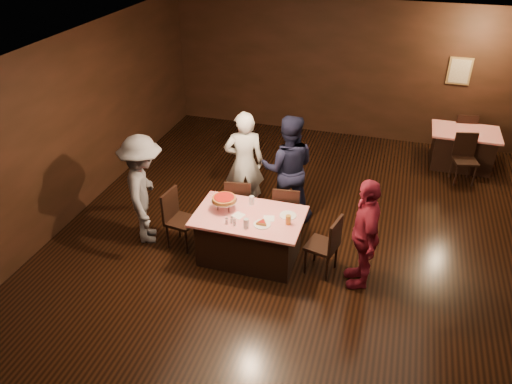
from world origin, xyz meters
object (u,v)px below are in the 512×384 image
diner_grey_knit (144,190)px  chair_end_left (182,220)px  chair_far_left (240,202)px  diner_white_jacket (244,163)px  chair_end_right (322,244)px  glass_amber (288,220)px  chair_back_near (465,160)px  pizza_stand (224,199)px  back_table (462,149)px  plate_empty (288,215)px  chair_back_far (462,133)px  diner_red_shirt (365,233)px  glass_back (252,200)px  diner_navy_hoodie (288,168)px  chair_far_right (287,210)px  main_table (249,237)px  glass_front_left (246,223)px

diner_grey_knit → chair_end_left: bearing=-116.2°
chair_far_left → diner_white_jacket: 0.69m
chair_end_right → glass_amber: chair_end_right is taller
chair_back_near → pizza_stand: 4.98m
chair_end_left → pizza_stand: pizza_stand is taller
back_table → plate_empty: 4.81m
chair_end_right → diner_grey_knit: (-2.80, 0.02, 0.42)m
back_table → pizza_stand: pizza_stand is taller
chair_back_far → diner_red_shirt: diner_red_shirt is taller
plate_empty → chair_end_left: bearing=-174.8°
plate_empty → glass_back: (-0.60, 0.15, 0.06)m
glass_amber → glass_back: same height
diner_navy_hoodie → chair_far_right: bearing=90.8°
chair_end_right → diner_grey_knit: bearing=-76.9°
main_table → chair_back_far: size_ratio=1.68×
back_table → glass_front_left: size_ratio=9.29×
chair_far_left → pizza_stand: (0.00, -0.70, 0.48)m
chair_far_right → chair_back_near: 3.90m
chair_end_right → diner_red_shirt: diner_red_shirt is taller
back_table → diner_red_shirt: 4.49m
diner_red_shirt → plate_empty: bearing=-115.7°
chair_end_left → chair_back_near: size_ratio=1.00×
chair_back_near → diner_navy_hoodie: (-2.97, -2.13, 0.46)m
diner_navy_hoodie → glass_front_left: diner_navy_hoodie is taller
chair_far_left → chair_end_right: 1.68m
diner_white_jacket → pizza_stand: bearing=73.2°
back_table → glass_back: (-3.29, -3.82, 0.46)m
diner_grey_knit → glass_front_left: (1.75, -0.32, -0.06)m
chair_back_near → pizza_stand: bearing=-149.9°
main_table → glass_front_left: glass_front_left is taller
pizza_stand → glass_back: 0.44m
back_table → chair_far_left: bearing=-137.3°
diner_red_shirt → diner_grey_knit: bearing=-106.2°
diner_white_jacket → glass_amber: diner_white_jacket is taller
chair_end_left → pizza_stand: bearing=-78.1°
chair_far_left → chair_end_left: (-0.70, -0.75, 0.00)m
pizza_stand → glass_amber: pizza_stand is taller
diner_white_jacket → diner_red_shirt: (2.15, -1.34, -0.09)m
diner_red_shirt → glass_back: diner_red_shirt is taller
chair_far_left → chair_back_near: same height
diner_grey_knit → chair_far_right: bearing=-94.9°
chair_end_right → chair_back_far: (2.14, 4.72, 0.00)m
chair_far_left → diner_red_shirt: size_ratio=0.57×
chair_end_left → glass_back: (1.05, 0.30, 0.37)m
diner_grey_knit → chair_far_left: bearing=-84.8°
glass_amber → main_table: bearing=175.2°
chair_far_right → chair_end_right: (0.70, -0.75, 0.00)m
plate_empty → glass_amber: glass_amber is taller
glass_back → main_table: bearing=-80.5°
main_table → diner_red_shirt: diner_red_shirt is taller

